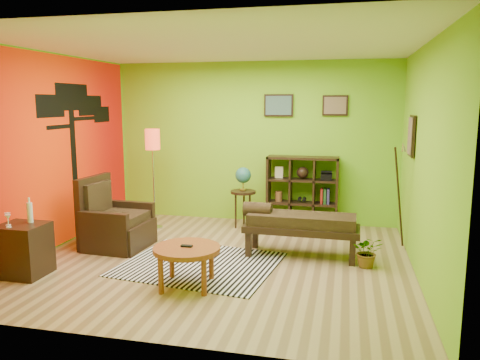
% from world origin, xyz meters
% --- Properties ---
extents(ground, '(5.00, 5.00, 0.00)m').
position_xyz_m(ground, '(0.00, 0.00, 0.00)').
color(ground, tan).
rests_on(ground, ground).
extents(room_shell, '(5.04, 4.54, 2.82)m').
position_xyz_m(room_shell, '(-0.09, 0.01, 1.80)').
color(room_shell, '#7FCB20').
rests_on(room_shell, ground).
extents(zebra_rug, '(2.14, 1.88, 0.01)m').
position_xyz_m(zebra_rug, '(-0.22, -0.22, 0.01)').
color(zebra_rug, silver).
rests_on(zebra_rug, ground).
extents(coffee_table, '(0.77, 0.77, 0.49)m').
position_xyz_m(coffee_table, '(-0.13, -0.95, 0.41)').
color(coffee_table, brown).
rests_on(coffee_table, ground).
extents(armchair, '(0.91, 0.91, 1.04)m').
position_xyz_m(armchair, '(-1.67, 0.25, 0.31)').
color(armchair, black).
rests_on(armchair, ground).
extents(side_cabinet, '(0.54, 0.49, 0.96)m').
position_xyz_m(side_cabinet, '(-2.20, -1.05, 0.33)').
color(side_cabinet, black).
rests_on(side_cabinet, ground).
extents(floor_lamp, '(0.25, 0.25, 1.67)m').
position_xyz_m(floor_lamp, '(-1.50, 1.33, 1.35)').
color(floor_lamp, silver).
rests_on(floor_lamp, ground).
extents(globe_table, '(0.42, 0.42, 1.03)m').
position_xyz_m(globe_table, '(-0.06, 1.71, 0.78)').
color(globe_table, black).
rests_on(globe_table, ground).
extents(cube_shelf, '(1.20, 0.35, 1.20)m').
position_xyz_m(cube_shelf, '(0.91, 2.03, 0.60)').
color(cube_shelf, black).
rests_on(cube_shelf, ground).
extents(bench, '(1.60, 0.59, 0.73)m').
position_xyz_m(bench, '(1.00, 0.43, 0.46)').
color(bench, black).
rests_on(bench, ground).
extents(potted_plant, '(0.39, 0.43, 0.33)m').
position_xyz_m(potted_plant, '(1.92, 0.17, 0.16)').
color(potted_plant, '#26661E').
rests_on(potted_plant, ground).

